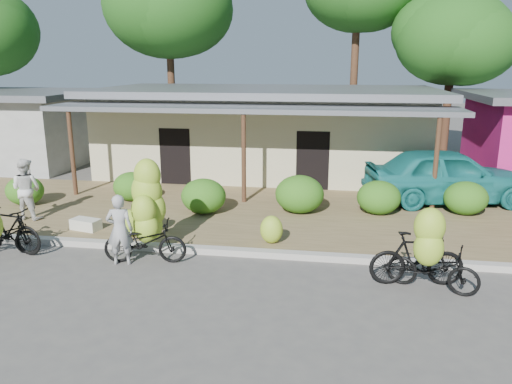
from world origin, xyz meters
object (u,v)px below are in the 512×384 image
tree_far_center (165,4)px  bike_right (420,253)px  bike_far_right (433,268)px  bystander (26,189)px  sack_near (142,221)px  tree_near_right (448,36)px  vendor (120,230)px  teal_van (448,176)px  sack_far (86,224)px  bike_center (147,220)px  bike_left (5,228)px

tree_far_center → bike_right: 19.38m
bike_far_right → bystander: (-10.24, 2.65, 0.50)m
sack_near → tree_near_right: bearing=49.8°
sack_near → bystander: bystander is taller
tree_near_right → bike_far_right: 14.88m
vendor → teal_van: bearing=-156.4°
bike_far_right → sack_far: bearing=94.5°
bike_far_right → bike_center: bearing=101.4°
sack_near → sack_far: 1.41m
tree_far_center → tree_near_right: bearing=-6.6°
bike_center → vendor: (-0.44, -0.45, -0.10)m
tree_far_center → teal_van: size_ratio=1.90×
bike_far_right → vendor: (-6.50, 0.28, 0.33)m
tree_far_center → bike_center: (4.32, -14.57, -6.18)m
bike_right → bike_far_right: 0.37m
tree_far_center → bike_left: 16.22m
bike_right → tree_near_right: bearing=-18.5°
tree_far_center → bike_left: (1.00, -14.85, -6.46)m
sack_far → teal_van: 10.59m
bike_left → vendor: bearing=-81.9°
bike_center → sack_far: 2.61m
bike_left → bike_right: size_ratio=1.01×
bike_right → bike_left: bearing=80.7°
tree_far_center → bike_center: size_ratio=4.23×
tree_far_center → bike_center: tree_far_center is taller
bike_center → teal_van: bike_center is taller
tree_near_right → vendor: (-9.13, -13.52, -4.59)m
bike_right → vendor: bike_right is taller
tree_near_right → teal_van: (-1.15, -7.61, -4.42)m
tree_near_right → bike_right: bearing=-101.8°
bike_center → sack_far: size_ratio=2.99×
tree_far_center → bystander: size_ratio=5.62×
tree_far_center → sack_far: bearing=-80.9°
sack_far → bike_left: bearing=-126.1°
sack_far → vendor: (1.73, -1.73, 0.53)m
bike_center → vendor: 0.64m
tree_far_center → bike_far_right: (10.37, -15.30, -6.61)m
bike_left → bike_far_right: bearing=-81.2°
bike_left → bystander: bearing=33.0°
bike_right → bystander: 10.32m
sack_far → bike_right: bearing=-14.0°
bike_center → teal_van: 9.30m
vendor → teal_van: size_ratio=0.32×
sack_far → vendor: size_ratio=0.47×
bike_center → bystander: 4.60m
sack_near → sack_far: (-1.32, -0.49, -0.01)m
bystander → teal_van: teal_van is taller
tree_near_right → bike_center: 16.33m
bike_right → sack_near: size_ratio=2.24×
tree_near_right → bike_far_right: tree_near_right is taller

